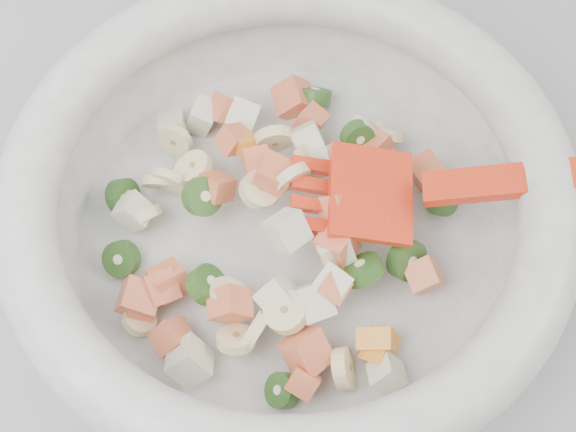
{
  "coord_description": "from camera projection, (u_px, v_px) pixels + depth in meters",
  "views": [
    {
      "loc": [
        0.16,
        1.16,
        1.46
      ],
      "look_at": [
        0.18,
        1.45,
        0.95
      ],
      "focal_mm": 55.0,
      "sensor_mm": 36.0,
      "label": 1
    }
  ],
  "objects": [
    {
      "name": "mixing_bowl",
      "position": [
        289.0,
        209.0,
        0.58
      ],
      "size": [
        0.48,
        0.37,
        0.13
      ],
      "color": "silver",
      "rests_on": "counter"
    }
  ]
}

